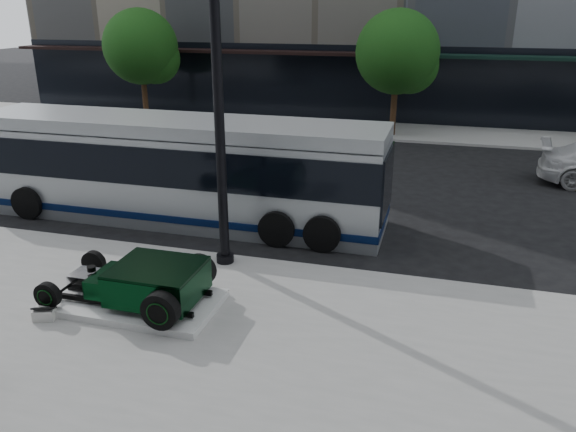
# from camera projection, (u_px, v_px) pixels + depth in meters

# --- Properties ---
(ground) EXTENTS (120.00, 120.00, 0.00)m
(ground) POSITION_uv_depth(u_px,v_px,m) (306.00, 235.00, 15.34)
(ground) COLOR black
(ground) RESTS_ON ground
(sidewalk_far) EXTENTS (70.00, 4.00, 0.12)m
(sidewalk_far) POSITION_uv_depth(u_px,v_px,m) (374.00, 130.00, 27.95)
(sidewalk_far) COLOR gray
(sidewalk_far) RESTS_ON ground
(street_trees) EXTENTS (29.80, 3.80, 5.70)m
(street_trees) POSITION_uv_depth(u_px,v_px,m) (400.00, 55.00, 25.52)
(street_trees) COLOR black
(street_trees) RESTS_ON sidewalk_far
(display_plinth) EXTENTS (3.40, 1.80, 0.15)m
(display_plinth) POSITION_uv_depth(u_px,v_px,m) (136.00, 302.00, 11.48)
(display_plinth) COLOR silver
(display_plinth) RESTS_ON sidewalk_near
(hot_rod) EXTENTS (3.22, 2.00, 0.81)m
(hot_rod) POSITION_uv_depth(u_px,v_px,m) (148.00, 282.00, 11.22)
(hot_rod) COLOR black
(hot_rod) RESTS_ON display_plinth
(info_plaque) EXTENTS (0.47, 0.41, 0.31)m
(info_plaque) POSITION_uv_depth(u_px,v_px,m) (45.00, 313.00, 10.96)
(info_plaque) COLOR silver
(info_plaque) RESTS_ON sidewalk_near
(lamppost) EXTENTS (0.41, 0.41, 7.54)m
(lamppost) POSITION_uv_depth(u_px,v_px,m) (219.00, 117.00, 12.24)
(lamppost) COLOR black
(lamppost) RESTS_ON sidewalk_near
(transit_bus) EXTENTS (12.12, 2.88, 2.92)m
(transit_bus) POSITION_uv_depth(u_px,v_px,m) (177.00, 168.00, 16.14)
(transit_bus) COLOR #A1A7AB
(transit_bus) RESTS_ON ground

